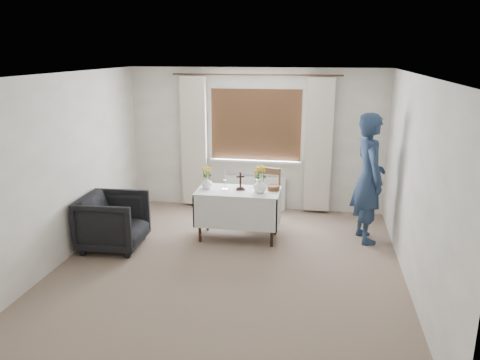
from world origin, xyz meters
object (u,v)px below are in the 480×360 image
(person, at_px, (369,178))
(wooden_cross, at_px, (240,181))
(flower_vase_left, at_px, (207,183))
(flower_vase_right, at_px, (260,186))
(armchair, at_px, (113,222))
(wooden_chair, at_px, (264,198))
(altar_table, at_px, (238,214))

(person, xyz_separation_m, wooden_cross, (-1.87, -0.24, -0.07))
(flower_vase_left, xyz_separation_m, flower_vase_right, (0.82, -0.08, 0.02))
(armchair, height_order, flower_vase_right, flower_vase_right)
(wooden_cross, relative_size, flower_vase_left, 1.57)
(wooden_chair, distance_m, flower_vase_left, 1.05)
(person, relative_size, flower_vase_right, 9.30)
(flower_vase_right, bearing_deg, armchair, -163.56)
(wooden_chair, height_order, person, person)
(flower_vase_left, distance_m, flower_vase_right, 0.82)
(armchair, bearing_deg, flower_vase_right, -76.28)
(wooden_chair, relative_size, flower_vase_left, 5.45)
(altar_table, bearing_deg, flower_vase_left, 176.89)
(wooden_chair, xyz_separation_m, wooden_cross, (-0.30, -0.53, 0.42))
(altar_table, relative_size, flower_vase_left, 7.11)
(wooden_chair, height_order, flower_vase_right, flower_vase_right)
(altar_table, bearing_deg, flower_vase_right, -8.51)
(person, relative_size, flower_vase_left, 11.06)
(wooden_chair, height_order, armchair, wooden_chair)
(altar_table, xyz_separation_m, flower_vase_right, (0.33, -0.05, 0.48))
(person, xyz_separation_m, flower_vase_right, (-1.57, -0.32, -0.10))
(flower_vase_left, bearing_deg, flower_vase_right, -5.31)
(armchair, bearing_deg, wooden_cross, -71.15)
(altar_table, height_order, wooden_chair, wooden_chair)
(flower_vase_left, bearing_deg, wooden_cross, 0.91)
(wooden_chair, xyz_separation_m, flower_vase_right, (0.01, -0.62, 0.39))
(altar_table, xyz_separation_m, flower_vase_left, (-0.49, 0.03, 0.47))
(altar_table, distance_m, person, 2.01)
(armchair, xyz_separation_m, person, (3.61, 0.93, 0.57))
(wooden_chair, relative_size, wooden_cross, 3.46)
(person, height_order, flower_vase_left, person)
(wooden_cross, bearing_deg, wooden_chair, 39.67)
(altar_table, xyz_separation_m, wooden_cross, (0.03, 0.03, 0.52))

